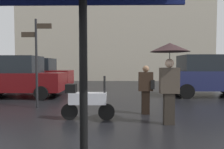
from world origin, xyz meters
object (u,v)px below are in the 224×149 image
parked_scooter (86,100)px  street_signpost (36,54)px  pedestrian_with_bag (146,87)px  parked_car_distant (17,77)px  pedestrian_with_umbrella (170,61)px  parked_car_left (207,75)px  parked_car_right (37,74)px

parked_scooter → street_signpost: 2.89m
pedestrian_with_bag → parked_scooter: 1.93m
pedestrian_with_bag → parked_car_distant: (-5.63, 3.22, 0.12)m
parked_car_distant → pedestrian_with_umbrella: bearing=155.7°
parked_car_left → parked_car_distant: (-9.18, -0.48, -0.04)m
parked_car_left → street_signpost: (-7.33, -2.81, 0.89)m
parked_scooter → pedestrian_with_bag: bearing=40.4°
parked_scooter → parked_car_distant: size_ratio=0.35×
pedestrian_with_umbrella → parked_car_left: (3.13, 4.79, -0.62)m
street_signpost → pedestrian_with_umbrella: bearing=-25.2°
parked_car_right → street_signpost: size_ratio=1.33×
pedestrian_with_umbrella → parked_scooter: size_ratio=1.41×
pedestrian_with_umbrella → parked_car_left: size_ratio=0.51×
pedestrian_with_bag → parked_car_distant: parked_car_distant is taller
pedestrian_with_umbrella → street_signpost: 4.65m
pedestrian_with_umbrella → street_signpost: bearing=-26.9°
parked_car_distant → street_signpost: (1.85, -2.33, 0.93)m
pedestrian_with_umbrella → parked_car_left: 5.75m
pedestrian_with_umbrella → parked_scooter: pedestrian_with_umbrella is taller
parked_car_left → parked_scooter: bearing=55.3°
pedestrian_with_umbrella → pedestrian_with_bag: pedestrian_with_umbrella is taller
pedestrian_with_umbrella → parked_car_right: bearing=-51.6°
parked_scooter → pedestrian_with_umbrella: bearing=9.0°
pedestrian_with_umbrella → parked_car_distant: pedestrian_with_umbrella is taller
pedestrian_with_bag → parked_car_distant: size_ratio=0.36×
parked_car_left → parked_car_right: 9.91m
parked_car_left → parked_car_right: bearing=-0.7°
parked_scooter → parked_car_distant: parked_car_distant is taller
parked_scooter → street_signpost: (-2.00, 1.59, 1.35)m
parked_scooter → street_signpost: bearing=160.3°
parked_car_left → parked_car_right: (-9.51, 2.79, -0.04)m
pedestrian_with_bag → parked_car_right: (-5.96, 6.50, 0.12)m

